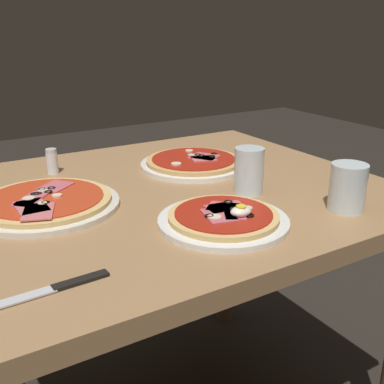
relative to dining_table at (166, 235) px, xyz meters
name	(u,v)px	position (x,y,z in m)	size (l,w,h in m)	color
dining_table	(166,235)	(0.00, 0.00, 0.00)	(1.05, 0.88, 0.75)	#9E754C
pizza_foreground	(225,218)	(0.00, -0.25, 0.14)	(0.26, 0.26, 0.05)	white
pizza_across_left	(194,163)	(0.16, 0.12, 0.14)	(0.29, 0.29, 0.03)	white
pizza_across_right	(45,203)	(-0.28, 0.03, 0.14)	(0.32, 0.32, 0.03)	silver
water_glass_near	(249,174)	(0.15, -0.13, 0.17)	(0.07, 0.07, 0.11)	silver
water_glass_far	(347,191)	(0.27, -0.32, 0.17)	(0.08, 0.08, 0.10)	silver
knife	(56,288)	(-0.36, -0.31, 0.13)	(0.20, 0.03, 0.01)	silver
salt_shaker	(52,161)	(-0.19, 0.26, 0.16)	(0.03, 0.03, 0.07)	white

